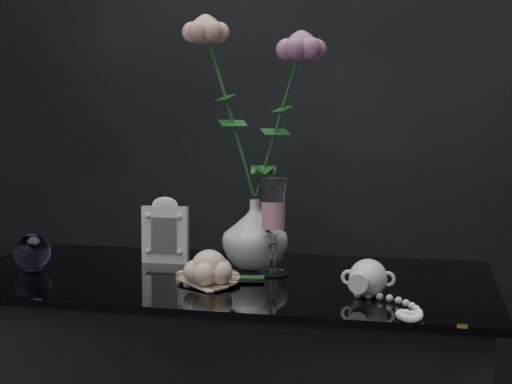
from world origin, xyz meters
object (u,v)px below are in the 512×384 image
(vase, at_px, (255,234))
(wine_glass, at_px, (273,226))
(paperweight, at_px, (32,252))
(loose_rose, at_px, (209,268))
(pearl_jar, at_px, (368,276))
(picture_frame, at_px, (165,230))

(vase, relative_size, wine_glass, 0.75)
(paperweight, height_order, loose_rose, paperweight)
(vase, relative_size, paperweight, 1.92)
(loose_rose, bearing_deg, vase, 100.04)
(wine_glass, distance_m, pearl_jar, 0.26)
(picture_frame, bearing_deg, wine_glass, -16.87)
(loose_rose, bearing_deg, wine_glass, 79.30)
(wine_glass, height_order, pearl_jar, wine_glass)
(vase, distance_m, wine_glass, 0.08)
(vase, distance_m, pearl_jar, 0.33)
(vase, distance_m, loose_rose, 0.21)
(wine_glass, bearing_deg, paperweight, -171.03)
(vase, relative_size, pearl_jar, 0.61)
(picture_frame, bearing_deg, loose_rose, -53.67)
(wine_glass, xyz_separation_m, pearl_jar, (0.20, -0.15, -0.06))
(paperweight, bearing_deg, picture_frame, 32.29)
(wine_glass, bearing_deg, loose_rose, -119.18)
(wine_glass, height_order, paperweight, wine_glass)
(wine_glass, relative_size, paperweight, 2.57)
(picture_frame, xyz_separation_m, paperweight, (-0.23, -0.14, -0.03))
(paperweight, relative_size, loose_rose, 0.37)
(picture_frame, relative_size, loose_rose, 0.72)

